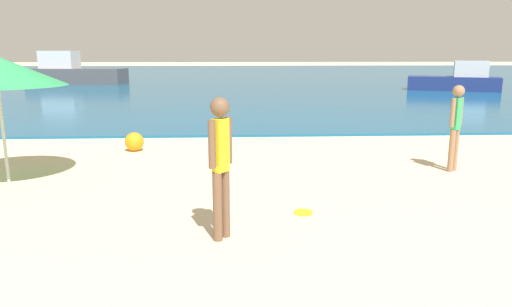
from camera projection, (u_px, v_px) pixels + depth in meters
name	position (u px, v px, depth m)	size (l,w,h in m)	color
water	(238.00, 76.00, 40.90)	(160.00, 60.00, 0.06)	#14567F
person_standing	(221.00, 160.00, 5.13)	(0.25, 0.31, 1.59)	brown
frisbee	(303.00, 212.00, 6.13)	(0.24, 0.24, 0.03)	yellow
person_distant	(456.00, 123.00, 8.14)	(0.29, 0.24, 1.50)	#936B4C
boat_near	(457.00, 80.00, 24.82)	(4.73, 3.02, 1.54)	navy
boat_far	(73.00, 72.00, 30.04)	(6.27, 2.76, 2.06)	#4C4C51
beach_ball	(134.00, 142.00, 9.96)	(0.40, 0.40, 0.40)	orange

